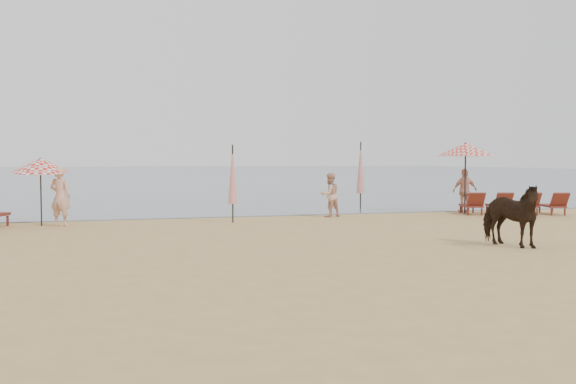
{
  "coord_description": "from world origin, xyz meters",
  "views": [
    {
      "loc": [
        -4.64,
        -11.19,
        1.98
      ],
      "look_at": [
        0.0,
        5.0,
        1.1
      ],
      "focal_mm": 40.0,
      "sensor_mm": 36.0,
      "label": 1
    }
  ],
  "objects_px": {
    "lounger_cluster_right": "(513,204)",
    "umbrella_open_left_b": "(40,165)",
    "umbrella_closed_right": "(361,168)",
    "umbrella_open_right": "(466,150)",
    "cow": "(509,215)",
    "beachgoer_left": "(60,197)",
    "beachgoer_right_b": "(465,191)",
    "umbrella_closed_left": "(233,175)",
    "beachgoer_right_a": "(330,195)"
  },
  "relations": [
    {
      "from": "lounger_cluster_right",
      "to": "umbrella_open_left_b",
      "type": "bearing_deg",
      "value": -165.32
    },
    {
      "from": "umbrella_closed_right",
      "to": "umbrella_open_right",
      "type": "bearing_deg",
      "value": -43.32
    },
    {
      "from": "umbrella_open_left_b",
      "to": "cow",
      "type": "relative_size",
      "value": 1.23
    },
    {
      "from": "lounger_cluster_right",
      "to": "cow",
      "type": "relative_size",
      "value": 2.21
    },
    {
      "from": "umbrella_open_left_b",
      "to": "umbrella_closed_right",
      "type": "xyz_separation_m",
      "value": [
        11.33,
        3.03,
        -0.17
      ]
    },
    {
      "from": "umbrella_open_left_b",
      "to": "beachgoer_left",
      "type": "height_order",
      "value": "umbrella_open_left_b"
    },
    {
      "from": "umbrella_closed_right",
      "to": "beachgoer_right_b",
      "type": "xyz_separation_m",
      "value": [
        3.2,
        -2.25,
        -0.81
      ]
    },
    {
      "from": "umbrella_closed_right",
      "to": "beachgoer_left",
      "type": "height_order",
      "value": "umbrella_closed_right"
    },
    {
      "from": "cow",
      "to": "beachgoer_right_b",
      "type": "height_order",
      "value": "beachgoer_right_b"
    },
    {
      "from": "umbrella_closed_right",
      "to": "beachgoer_left",
      "type": "relative_size",
      "value": 1.51
    },
    {
      "from": "lounger_cluster_right",
      "to": "cow",
      "type": "height_order",
      "value": "cow"
    },
    {
      "from": "lounger_cluster_right",
      "to": "umbrella_closed_right",
      "type": "height_order",
      "value": "umbrella_closed_right"
    },
    {
      "from": "umbrella_open_left_b",
      "to": "cow",
      "type": "bearing_deg",
      "value": -26.35
    },
    {
      "from": "lounger_cluster_right",
      "to": "umbrella_open_right",
      "type": "distance_m",
      "value": 2.53
    },
    {
      "from": "umbrella_closed_left",
      "to": "beachgoer_right_a",
      "type": "height_order",
      "value": "umbrella_closed_left"
    },
    {
      "from": "umbrella_closed_left",
      "to": "beachgoer_left",
      "type": "relative_size",
      "value": 1.38
    },
    {
      "from": "beachgoer_left",
      "to": "beachgoer_right_b",
      "type": "bearing_deg",
      "value": -148.0
    },
    {
      "from": "umbrella_open_right",
      "to": "umbrella_closed_right",
      "type": "bearing_deg",
      "value": 158.83
    },
    {
      "from": "umbrella_closed_left",
      "to": "beachgoer_right_b",
      "type": "xyz_separation_m",
      "value": [
        8.93,
        1.36,
        -0.68
      ]
    },
    {
      "from": "lounger_cluster_right",
      "to": "beachgoer_left",
      "type": "bearing_deg",
      "value": -164.54
    },
    {
      "from": "umbrella_open_right",
      "to": "beachgoer_right_b",
      "type": "height_order",
      "value": "umbrella_open_right"
    },
    {
      "from": "umbrella_open_left_b",
      "to": "umbrella_open_right",
      "type": "height_order",
      "value": "umbrella_open_right"
    },
    {
      "from": "umbrella_closed_left",
      "to": "beachgoer_right_b",
      "type": "distance_m",
      "value": 9.06
    },
    {
      "from": "lounger_cluster_right",
      "to": "umbrella_closed_right",
      "type": "xyz_separation_m",
      "value": [
        -4.32,
        3.58,
        1.24
      ]
    },
    {
      "from": "beachgoer_right_a",
      "to": "umbrella_open_right",
      "type": "bearing_deg",
      "value": 160.79
    },
    {
      "from": "umbrella_closed_right",
      "to": "beachgoer_right_b",
      "type": "height_order",
      "value": "umbrella_closed_right"
    },
    {
      "from": "beachgoer_right_a",
      "to": "cow",
      "type": "bearing_deg",
      "value": 82.3
    },
    {
      "from": "umbrella_open_left_b",
      "to": "cow",
      "type": "height_order",
      "value": "umbrella_open_left_b"
    },
    {
      "from": "umbrella_open_left_b",
      "to": "beachgoer_right_a",
      "type": "height_order",
      "value": "umbrella_open_left_b"
    },
    {
      "from": "umbrella_open_right",
      "to": "cow",
      "type": "bearing_deg",
      "value": -92.98
    },
    {
      "from": "umbrella_open_right",
      "to": "umbrella_closed_right",
      "type": "height_order",
      "value": "umbrella_closed_right"
    },
    {
      "from": "umbrella_open_right",
      "to": "cow",
      "type": "xyz_separation_m",
      "value": [
        -3.7,
        -7.88,
        -1.59
      ]
    },
    {
      "from": "umbrella_open_left_b",
      "to": "beachgoer_left",
      "type": "xyz_separation_m",
      "value": [
        0.55,
        -0.22,
        -0.92
      ]
    },
    {
      "from": "umbrella_closed_right",
      "to": "beachgoer_right_a",
      "type": "bearing_deg",
      "value": -130.24
    },
    {
      "from": "umbrella_closed_right",
      "to": "beachgoer_right_b",
      "type": "distance_m",
      "value": 3.99
    },
    {
      "from": "umbrella_open_right",
      "to": "beachgoer_left",
      "type": "bearing_deg",
      "value": -155.69
    },
    {
      "from": "umbrella_open_left_b",
      "to": "beachgoer_left",
      "type": "distance_m",
      "value": 1.09
    },
    {
      "from": "lounger_cluster_right",
      "to": "umbrella_open_left_b",
      "type": "height_order",
      "value": "umbrella_open_left_b"
    },
    {
      "from": "umbrella_open_left_b",
      "to": "lounger_cluster_right",
      "type": "bearing_deg",
      "value": 7.4
    },
    {
      "from": "umbrella_closed_right",
      "to": "beachgoer_left",
      "type": "xyz_separation_m",
      "value": [
        -10.78,
        -3.25,
        -0.74
      ]
    },
    {
      "from": "umbrella_open_left_b",
      "to": "umbrella_open_right",
      "type": "xyz_separation_m",
      "value": [
        14.23,
        0.29,
        0.51
      ]
    },
    {
      "from": "cow",
      "to": "beachgoer_right_b",
      "type": "distance_m",
      "value": 9.27
    },
    {
      "from": "umbrella_open_right",
      "to": "beachgoer_left",
      "type": "height_order",
      "value": "umbrella_open_right"
    },
    {
      "from": "lounger_cluster_right",
      "to": "umbrella_closed_left",
      "type": "xyz_separation_m",
      "value": [
        -10.05,
        -0.02,
        1.1
      ]
    },
    {
      "from": "umbrella_closed_right",
      "to": "beachgoer_right_a",
      "type": "height_order",
      "value": "umbrella_closed_right"
    },
    {
      "from": "umbrella_open_right",
      "to": "umbrella_closed_left",
      "type": "bearing_deg",
      "value": -152.11
    },
    {
      "from": "umbrella_open_left_b",
      "to": "umbrella_open_right",
      "type": "bearing_deg",
      "value": 10.6
    },
    {
      "from": "umbrella_open_left_b",
      "to": "beachgoer_right_b",
      "type": "relative_size",
      "value": 1.29
    },
    {
      "from": "lounger_cluster_right",
      "to": "beachgoer_right_a",
      "type": "height_order",
      "value": "beachgoer_right_a"
    },
    {
      "from": "lounger_cluster_right",
      "to": "umbrella_closed_left",
      "type": "bearing_deg",
      "value": -163.17
    }
  ]
}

